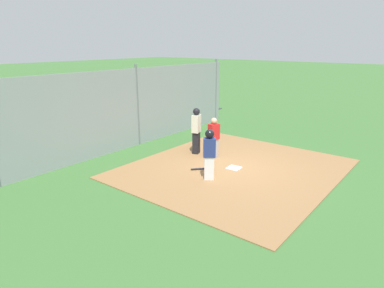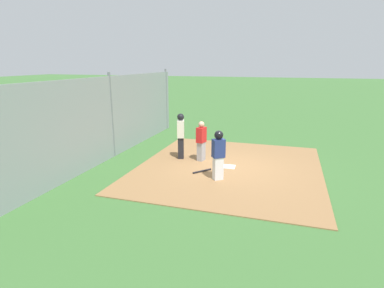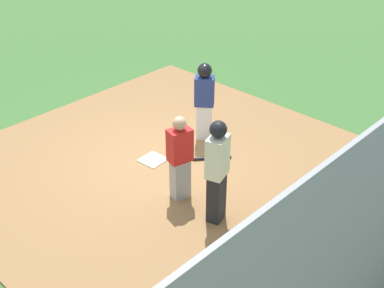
{
  "view_description": "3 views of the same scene",
  "coord_description": "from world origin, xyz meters",
  "px_view_note": "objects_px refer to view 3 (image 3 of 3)",
  "views": [
    {
      "loc": [
        9.35,
        5.58,
        4.15
      ],
      "look_at": [
        0.52,
        -1.43,
        0.75
      ],
      "focal_mm": 31.33,
      "sensor_mm": 36.0,
      "label": 1
    },
    {
      "loc": [
        10.62,
        1.93,
        3.73
      ],
      "look_at": [
        0.69,
        -1.2,
        0.97
      ],
      "focal_mm": 29.09,
      "sensor_mm": 36.0,
      "label": 2
    },
    {
      "loc": [
        -5.54,
        -6.3,
        5.35
      ],
      "look_at": [
        0.15,
        -0.89,
        0.69
      ],
      "focal_mm": 48.49,
      "sensor_mm": 36.0,
      "label": 3
    }
  ],
  "objects_px": {
    "umpire": "(217,170)",
    "runner": "(204,97)",
    "home_plate": "(153,160)",
    "catcher": "(180,157)",
    "baseball_bat": "(212,158)"
  },
  "relations": [
    {
      "from": "baseball_bat",
      "to": "catcher",
      "type": "bearing_deg",
      "value": 57.33
    },
    {
      "from": "catcher",
      "to": "runner",
      "type": "height_order",
      "value": "runner"
    },
    {
      "from": "catcher",
      "to": "runner",
      "type": "bearing_deg",
      "value": -44.66
    },
    {
      "from": "baseball_bat",
      "to": "umpire",
      "type": "bearing_deg",
      "value": 83.63
    },
    {
      "from": "home_plate",
      "to": "baseball_bat",
      "type": "xyz_separation_m",
      "value": [
        0.8,
        -0.8,
        0.02
      ]
    },
    {
      "from": "home_plate",
      "to": "runner",
      "type": "distance_m",
      "value": 1.6
    },
    {
      "from": "baseball_bat",
      "to": "home_plate",
      "type": "bearing_deg",
      "value": -4.79
    },
    {
      "from": "runner",
      "to": "baseball_bat",
      "type": "relative_size",
      "value": 2.17
    },
    {
      "from": "catcher",
      "to": "runner",
      "type": "relative_size",
      "value": 0.95
    },
    {
      "from": "home_plate",
      "to": "catcher",
      "type": "distance_m",
      "value": 1.49
    },
    {
      "from": "umpire",
      "to": "runner",
      "type": "relative_size",
      "value": 1.1
    },
    {
      "from": "home_plate",
      "to": "runner",
      "type": "height_order",
      "value": "runner"
    },
    {
      "from": "umpire",
      "to": "runner",
      "type": "xyz_separation_m",
      "value": [
        1.81,
        1.91,
        -0.02
      ]
    },
    {
      "from": "home_plate",
      "to": "baseball_bat",
      "type": "bearing_deg",
      "value": -44.79
    },
    {
      "from": "umpire",
      "to": "runner",
      "type": "height_order",
      "value": "umpire"
    }
  ]
}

